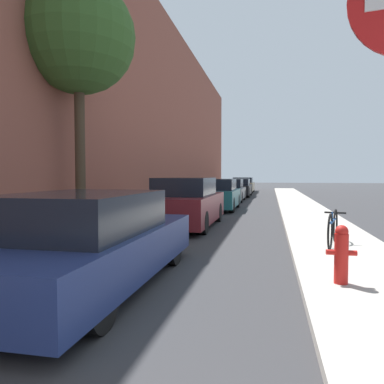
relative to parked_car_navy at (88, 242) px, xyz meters
The scene contains 13 objects.
ground_plane 10.41m from the parked_car_navy, 84.37° to the left, with size 120.00×120.00×0.00m, color #333335.
sidewalk_left 10.52m from the parked_car_navy, 100.32° to the left, with size 2.00×52.00×0.12m.
sidewalk_right 11.07m from the parked_car_navy, 69.24° to the left, with size 2.00×52.00×0.12m.
building_facade_left 11.68m from the parked_car_navy, 107.36° to the left, with size 0.70×52.00×10.03m.
parked_car_navy is the anchor object (origin of this frame).
parked_car_maroon 6.21m from the parked_car_navy, 89.91° to the left, with size 1.73×4.43×1.49m.
parked_car_teal 11.85m from the parked_car_navy, 89.34° to the left, with size 1.80×4.09×1.40m.
parked_car_grey 17.36m from the parked_car_navy, 89.65° to the left, with size 1.71×3.98×1.33m.
parked_car_black 22.40m from the parked_car_navy, 89.40° to the left, with size 1.73×4.64×1.29m.
parked_car_champagne 28.61m from the parked_car_navy, 89.79° to the left, with size 1.84×4.26×1.34m.
street_tree_near 6.34m from the parked_car_navy, 119.78° to the left, with size 2.86×2.86×6.38m.
fire_hydrant 3.48m from the parked_car_navy, ahead, with size 0.39×0.18×0.79m.
bicycle 4.98m from the parked_car_navy, 40.74° to the left, with size 0.56×1.71×0.71m.
Camera 1 is at (1.49, 0.90, 1.58)m, focal length 34.76 mm.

